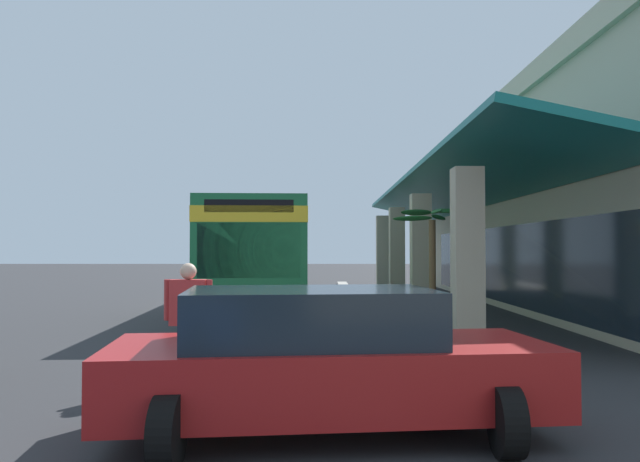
% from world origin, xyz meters
% --- Properties ---
extents(ground, '(120.00, 120.00, 0.00)m').
position_xyz_m(ground, '(0.00, 8.00, 0.00)').
color(ground, '#2D2D30').
extents(curb_strip, '(27.57, 0.50, 0.12)m').
position_xyz_m(curb_strip, '(1.35, 4.43, 0.06)').
color(curb_strip, '#9E998E').
rests_on(curb_strip, ground).
extents(transit_bus, '(11.34, 3.24, 3.34)m').
position_xyz_m(transit_bus, '(2.80, 1.47, 1.85)').
color(transit_bus, '#196638').
rests_on(transit_bus, ground).
extents(parked_sedan_red, '(2.76, 4.57, 1.47)m').
position_xyz_m(parked_sedan_red, '(15.59, 3.42, 0.75)').
color(parked_sedan_red, maroon).
rests_on(parked_sedan_red, ground).
extents(pedestrian, '(0.41, 0.68, 1.68)m').
position_xyz_m(pedestrian, '(13.35, 1.55, 0.95)').
color(pedestrian, '#726651').
rests_on(pedestrian, ground).
extents(potted_palm, '(1.86, 1.72, 2.85)m').
position_xyz_m(potted_palm, '(7.35, 5.94, 0.70)').
color(potted_palm, gray).
rests_on(potted_palm, ground).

